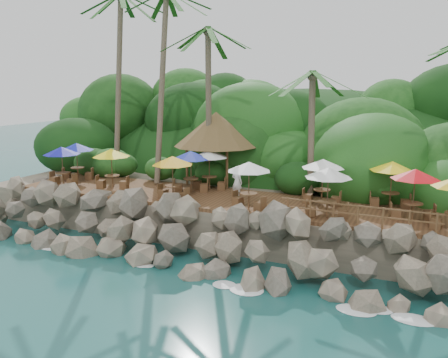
% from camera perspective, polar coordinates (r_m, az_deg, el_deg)
% --- Properties ---
extents(ground, '(140.00, 140.00, 0.00)m').
position_cam_1_polar(ground, '(22.72, -6.40, -11.24)').
color(ground, '#19514F').
rests_on(ground, ground).
extents(land_base, '(32.00, 25.20, 2.10)m').
position_cam_1_polar(land_base, '(36.44, 6.53, -0.75)').
color(land_base, gray).
rests_on(land_base, ground).
extents(jungle_hill, '(44.80, 28.00, 15.40)m').
position_cam_1_polar(jungle_hill, '(43.71, 9.55, -0.17)').
color(jungle_hill, '#143811').
rests_on(jungle_hill, ground).
extents(seawall, '(29.00, 4.00, 2.30)m').
position_cam_1_polar(seawall, '(23.94, -4.00, -7.04)').
color(seawall, gray).
rests_on(seawall, ground).
extents(terrace, '(26.00, 5.00, 0.20)m').
position_cam_1_polar(terrace, '(27.08, 0.00, -2.49)').
color(terrace, brown).
rests_on(terrace, land_base).
extents(jungle_foliage, '(44.00, 16.00, 12.00)m').
position_cam_1_polar(jungle_foliage, '(35.76, 5.99, -2.70)').
color(jungle_foliage, '#143811').
rests_on(jungle_foliage, ground).
extents(foam_line, '(25.20, 0.80, 0.06)m').
position_cam_1_polar(foam_line, '(22.95, -6.01, -10.91)').
color(foam_line, white).
rests_on(foam_line, ground).
extents(palms, '(27.65, 6.50, 13.38)m').
position_cam_1_polar(palms, '(28.21, 6.15, 18.04)').
color(palms, brown).
rests_on(palms, ground).
extents(palapa, '(5.43, 5.43, 4.60)m').
position_cam_1_polar(palapa, '(30.73, -0.96, 5.99)').
color(palapa, brown).
rests_on(palapa, ground).
extents(dining_clusters, '(25.20, 5.49, 2.48)m').
position_cam_1_polar(dining_clusters, '(26.12, 1.22, 1.82)').
color(dining_clusters, brown).
rests_on(dining_clusters, terrace).
extents(railing, '(7.20, 0.10, 1.00)m').
position_cam_1_polar(railing, '(22.56, 15.73, -3.96)').
color(railing, brown).
rests_on(railing, terrace).
extents(waiter, '(0.75, 0.57, 1.84)m').
position_cam_1_polar(waiter, '(26.89, 1.56, -0.37)').
color(waiter, white).
rests_on(waiter, terrace).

